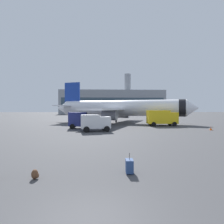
{
  "coord_description": "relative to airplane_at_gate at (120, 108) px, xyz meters",
  "views": [
    {
      "loc": [
        0.41,
        -5.76,
        3.5
      ],
      "look_at": [
        2.05,
        24.23,
        3.0
      ],
      "focal_mm": 30.51,
      "sensor_mm": 36.0,
      "label": 1
    }
  ],
  "objects": [
    {
      "name": "safety_cone_mid",
      "position": [
        13.44,
        -15.99,
        -3.35
      ],
      "size": [
        0.44,
        0.44,
        0.62
      ],
      "color": "#F2590C",
      "rests_on": "ground"
    },
    {
      "name": "traveller_backpack",
      "position": [
        -7.82,
        -36.62,
        -3.42
      ],
      "size": [
        0.36,
        0.4,
        0.48
      ],
      "color": "brown",
      "rests_on": "ground"
    },
    {
      "name": "rolling_suitcase",
      "position": [
        -2.99,
        -36.02,
        -3.27
      ],
      "size": [
        0.43,
        0.66,
        1.1
      ],
      "color": "navy",
      "rests_on": "ground"
    },
    {
      "name": "service_truck",
      "position": [
        -7.97,
        -12.07,
        -2.05
      ],
      "size": [
        4.84,
        2.6,
        2.9
      ],
      "color": "navy",
      "rests_on": "ground"
    },
    {
      "name": "terminal_building",
      "position": [
        3.1,
        87.53,
        4.54
      ],
      "size": [
        70.77,
        19.55,
        28.11
      ],
      "color": "gray",
      "rests_on": "ground"
    },
    {
      "name": "safety_cone_near",
      "position": [
        -9.85,
        7.64,
        -3.29
      ],
      "size": [
        0.44,
        0.44,
        0.73
      ],
      "color": "#F2590C",
      "rests_on": "ground"
    },
    {
      "name": "ground_plane",
      "position": [
        -4.91,
        -40.46,
        -3.66
      ],
      "size": [
        400.0,
        400.0,
        0.0
      ],
      "primitive_type": "plane",
      "color": "#424244"
    },
    {
      "name": "fuel_truck",
      "position": [
        7.81,
        -7.94,
        -1.88
      ],
      "size": [
        6.02,
        2.76,
        3.2
      ],
      "color": "yellow",
      "rests_on": "ground"
    },
    {
      "name": "airplane_at_gate",
      "position": [
        0.0,
        0.0,
        0.0
      ],
      "size": [
        34.35,
        31.48,
        10.5
      ],
      "color": "white",
      "rests_on": "ground"
    },
    {
      "name": "cargo_van",
      "position": [
        -5.49,
        -16.78,
        -2.21
      ],
      "size": [
        4.71,
        3.07,
        2.6
      ],
      "color": "white",
      "rests_on": "ground"
    }
  ]
}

